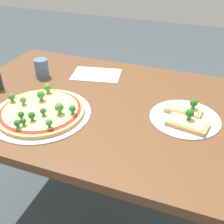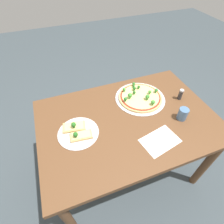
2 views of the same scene
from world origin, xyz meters
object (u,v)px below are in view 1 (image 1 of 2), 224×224
object	(u,v)px
dining_table	(100,120)
pizza_tray_slice	(186,117)
pizza_tray_whole	(41,111)
drinking_cup	(42,68)

from	to	relation	value
dining_table	pizza_tray_slice	size ratio (longest dim) A/B	4.62
dining_table	pizza_tray_whole	size ratio (longest dim) A/B	3.19
pizza_tray_slice	pizza_tray_whole	bearing A→B (deg)	16.44
drinking_cup	pizza_tray_whole	bearing A→B (deg)	121.30
dining_table	pizza_tray_slice	bearing A→B (deg)	178.94
pizza_tray_whole	pizza_tray_slice	world-z (taller)	pizza_tray_whole
pizza_tray_whole	pizza_tray_slice	bearing A→B (deg)	-163.56
dining_table	pizza_tray_slice	world-z (taller)	pizza_tray_slice
dining_table	drinking_cup	size ratio (longest dim) A/B	13.91
dining_table	pizza_tray_whole	world-z (taller)	pizza_tray_whole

